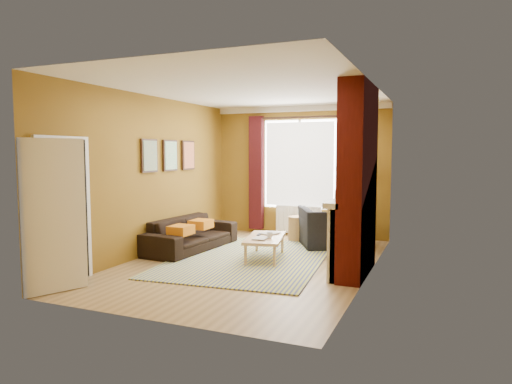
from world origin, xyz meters
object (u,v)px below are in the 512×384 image
(sofa, at_px, (191,234))
(wicker_stool, at_px, (298,229))
(coffee_table, at_px, (265,239))
(armchair, at_px, (333,228))
(floor_lamp, at_px, (371,181))

(sofa, bearing_deg, wicker_stool, -40.05)
(sofa, xyz_separation_m, coffee_table, (1.54, -0.18, 0.05))
(armchair, distance_m, floor_lamp, 1.25)
(wicker_stool, bearing_deg, sofa, -134.76)
(coffee_table, bearing_deg, floor_lamp, 42.57)
(coffee_table, bearing_deg, sofa, 160.67)
(armchair, bearing_deg, coffee_table, 31.41)
(sofa, relative_size, coffee_table, 1.63)
(floor_lamp, bearing_deg, coffee_table, -124.81)
(sofa, bearing_deg, coffee_table, -92.00)
(sofa, xyz_separation_m, armchair, (2.38, 1.20, 0.08))
(wicker_stool, bearing_deg, floor_lamp, 11.36)
(armchair, relative_size, floor_lamp, 0.74)
(armchair, distance_m, wicker_stool, 0.90)
(coffee_table, relative_size, wicker_stool, 2.52)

